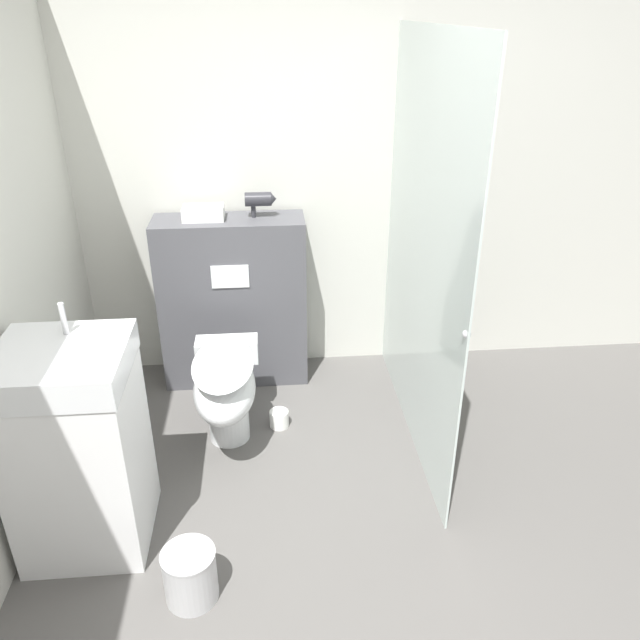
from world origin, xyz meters
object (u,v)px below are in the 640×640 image
Objects in this scene: toilet at (226,388)px; waste_bin at (190,575)px; sink_vanity at (78,448)px; hair_drier at (260,200)px.

waste_bin is at bearing -96.34° from toilet.
toilet is 2.93× the size of waste_bin.
hair_drier is at bearing 59.08° from sink_vanity.
sink_vanity reaches higher than waste_bin.
hair_drier is at bearing 73.39° from toilet.
sink_vanity is 0.72m from waste_bin.
toilet is 1.12m from hair_drier.
waste_bin is (-0.33, -1.75, -1.06)m from hair_drier.
waste_bin is at bearing -100.75° from hair_drier.
toilet reaches higher than waste_bin.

